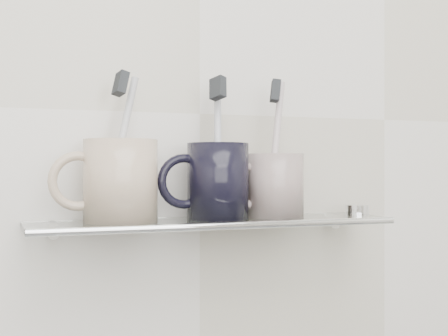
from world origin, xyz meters
name	(u,v)px	position (x,y,z in m)	size (l,w,h in m)	color
wall_back	(200,114)	(0.00, 1.10, 1.25)	(2.50, 2.50, 0.00)	silver
shelf_glass	(214,222)	(0.00, 1.04, 1.10)	(0.50, 0.12, 0.01)	silver
shelf_rail	(229,226)	(0.00, 0.98, 1.10)	(0.01, 0.01, 0.50)	silver
bracket_left	(53,233)	(-0.21, 1.09, 1.09)	(0.02, 0.02, 0.03)	silver
bracket_right	(331,223)	(0.21, 1.09, 1.09)	(0.02, 0.02, 0.03)	silver
mug_left	(121,181)	(-0.13, 1.04, 1.15)	(0.10, 0.10, 0.11)	beige
mug_left_handle	(78,181)	(-0.18, 1.04, 1.15)	(0.08, 0.08, 0.01)	beige
toothbrush_left	(121,145)	(-0.13, 1.04, 1.20)	(0.01, 0.01, 0.19)	#B9BABC
bristles_left	(121,83)	(-0.13, 1.04, 1.28)	(0.01, 0.02, 0.03)	#222528
mug_center	(218,181)	(0.01, 1.04, 1.15)	(0.08, 0.08, 0.10)	black
mug_center_handle	(184,181)	(-0.04, 1.04, 1.15)	(0.07, 0.07, 0.01)	black
toothbrush_center	(218,146)	(0.01, 1.04, 1.20)	(0.01, 0.01, 0.19)	silver
bristles_center	(218,88)	(0.01, 1.04, 1.28)	(0.01, 0.02, 0.03)	#222528
mug_right	(275,186)	(0.10, 1.04, 1.15)	(0.08, 0.08, 0.09)	silver
mug_right_handle	(245,186)	(0.05, 1.04, 1.15)	(0.07, 0.07, 0.01)	silver
toothbrush_right	(275,147)	(0.10, 1.04, 1.20)	(0.01, 0.01, 0.19)	beige
bristles_right	(275,91)	(0.10, 1.04, 1.28)	(0.01, 0.02, 0.03)	#222528
chrome_cap	(357,210)	(0.23, 1.04, 1.11)	(0.04, 0.04, 0.02)	silver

